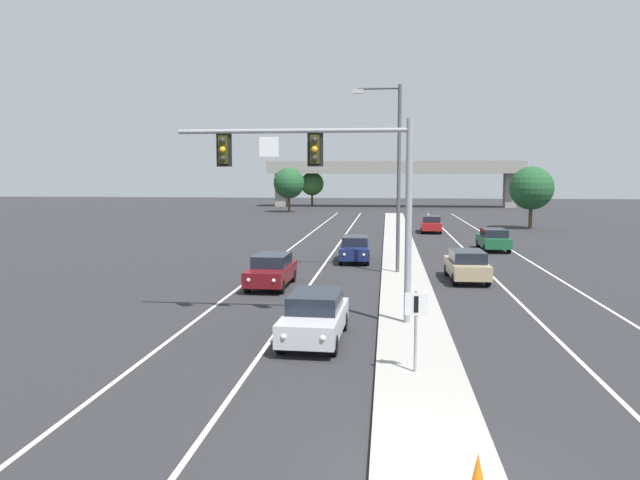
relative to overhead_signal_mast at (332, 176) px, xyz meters
name	(u,v)px	position (x,y,z in m)	size (l,w,h in m)	color
median_island	(406,288)	(2.91, 6.96, -5.30)	(2.40, 110.00, 0.15)	#9E9B93
lane_stripe_oncoming_center	(323,266)	(-1.79, 13.96, -5.37)	(0.14, 100.00, 0.01)	silver
lane_stripe_receding_center	(484,268)	(7.61, 13.96, -5.37)	(0.14, 100.00, 0.01)	silver
edge_stripe_left	(269,265)	(-5.09, 13.96, -5.37)	(0.14, 100.00, 0.01)	silver
edge_stripe_right	(543,269)	(10.91, 13.96, -5.37)	(0.14, 100.00, 0.01)	silver
overhead_signal_mast	(332,176)	(0.00, 0.00, 0.00)	(8.39, 0.44, 7.20)	gray
median_sign_post	(416,319)	(2.76, -5.43, -3.79)	(0.60, 0.10, 2.20)	gray
street_lamp_median	(395,168)	(2.33, 11.22, 0.42)	(2.58, 0.28, 10.00)	#4C4C51
car_oncoming_silver	(315,316)	(-0.34, -2.20, -4.56)	(1.93, 4.51, 1.58)	#B7B7BC
car_oncoming_darkred	(271,270)	(-3.56, 6.92, -4.56)	(1.87, 4.49, 1.58)	#5B0F14
car_oncoming_navy	(355,248)	(-0.01, 15.94, -4.56)	(1.91, 4.50, 1.58)	#141E4C
car_receding_tan	(467,265)	(6.05, 9.71, -4.56)	(1.93, 4.51, 1.58)	tan
car_receding_green	(493,239)	(9.56, 22.51, -4.56)	(1.86, 4.49, 1.58)	#195633
car_receding_red	(431,224)	(6.07, 35.64, -4.56)	(1.92, 4.51, 1.58)	maroon
traffic_cone_median_nose	(478,475)	(3.50, -11.60, -4.87)	(0.36, 0.36, 0.74)	black
overpass_bridge	(393,173)	(2.91, 80.79, 0.40)	(42.40, 6.40, 7.65)	gray
tree_far_right_c	(531,188)	(16.25, 40.59, -1.29)	(4.32, 4.32, 6.26)	#4C3823
tree_far_left_a	(312,184)	(-11.18, 82.97, -1.53)	(4.08, 4.08, 5.90)	#4C3823
tree_far_left_b	(289,183)	(-12.20, 64.35, -1.15)	(4.47, 4.47, 6.47)	#4C3823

